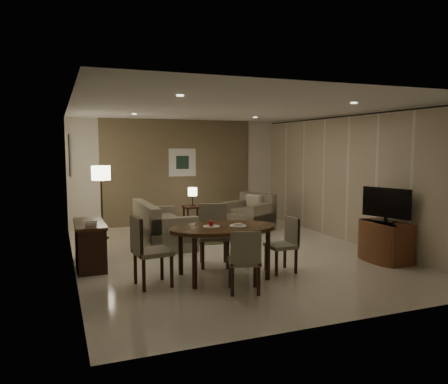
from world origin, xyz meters
name	(u,v)px	position (x,y,z in m)	size (l,w,h in m)	color
room_shell	(220,181)	(0.00, 0.40, 1.35)	(5.50, 7.00, 2.70)	beige
taupe_accent	(178,172)	(0.00, 3.48, 1.35)	(3.96, 0.03, 2.70)	#766549
curtain_wall	(347,180)	(2.68, 0.00, 1.32)	(0.08, 6.70, 2.58)	#BEAA95
curtain_rod	(349,116)	(2.68, 0.00, 2.64)	(0.03, 0.03, 6.80)	black
art_back_frame	(182,162)	(0.10, 3.46, 1.60)	(0.72, 0.03, 0.72)	silver
art_back_canvas	(182,162)	(0.10, 3.44, 1.60)	(0.34, 0.01, 0.34)	#1B3226
art_left_frame	(70,155)	(-2.72, 1.20, 1.85)	(0.03, 0.60, 0.80)	silver
art_left_canvas	(71,155)	(-2.71, 1.20, 1.85)	(0.01, 0.46, 0.64)	gray
downlight_nl	(180,96)	(-1.40, -1.80, 2.69)	(0.10, 0.10, 0.01)	white
downlight_nr	(354,103)	(1.40, -1.80, 2.69)	(0.10, 0.10, 0.01)	white
downlight_fl	(134,114)	(-1.40, 1.80, 2.69)	(0.10, 0.10, 0.01)	white
downlight_fr	(255,117)	(1.40, 1.80, 2.69)	(0.10, 0.10, 0.01)	white
console_desk	(90,245)	(-2.49, 0.00, 0.38)	(0.48, 1.20, 0.75)	#4B2F18
telephone	(91,223)	(-2.49, -0.30, 0.80)	(0.20, 0.14, 0.09)	white
tv_cabinet	(386,241)	(2.40, -1.50, 0.35)	(0.48, 0.90, 0.70)	brown
flat_tv	(386,204)	(2.38, -1.50, 1.02)	(0.06, 0.88, 0.60)	black
dining_table	(223,252)	(-0.61, -1.36, 0.39)	(1.68, 1.05, 0.79)	#4B2F18
chair_near	(244,260)	(-0.59, -2.10, 0.45)	(0.43, 0.43, 0.89)	gray
chair_far	(214,236)	(-0.53, -0.70, 0.52)	(0.50, 0.50, 1.03)	gray
chair_left	(153,251)	(-1.71, -1.38, 0.51)	(0.50, 0.50, 1.03)	gray
chair_right	(281,245)	(0.35, -1.42, 0.44)	(0.43, 0.43, 0.88)	gray
plate_a	(211,227)	(-0.79, -1.31, 0.80)	(0.26, 0.26, 0.02)	white
plate_b	(238,226)	(-0.39, -1.41, 0.80)	(0.26, 0.26, 0.02)	white
fruit_apple	(211,223)	(-0.79, -1.31, 0.85)	(0.09, 0.09, 0.09)	#B21418
napkin	(238,224)	(-0.39, -1.41, 0.82)	(0.12, 0.08, 0.03)	white
round_rug	(210,239)	(0.13, 1.36, 0.01)	(1.16, 1.16, 0.01)	#433825
sofa	(164,223)	(-0.94, 1.23, 0.43)	(0.92, 1.84, 0.87)	gray
armchair	(249,213)	(1.30, 1.92, 0.44)	(0.98, 0.93, 0.87)	gray
side_table	(193,217)	(0.13, 2.66, 0.28)	(0.44, 0.44, 0.56)	black
table_lamp	(193,196)	(0.13, 2.66, 0.81)	(0.22, 0.22, 0.50)	#FFEAC1
floor_lamp	(102,202)	(-2.07, 2.26, 0.80)	(0.40, 0.40, 1.60)	#FFE5B7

